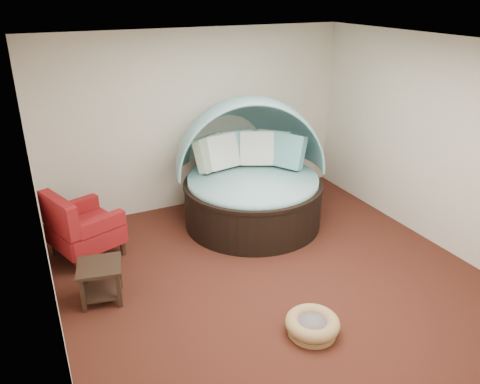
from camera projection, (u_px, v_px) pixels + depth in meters
name	position (u px, v px, depth m)	size (l,w,h in m)	color
floor	(271.00, 276.00, 5.90)	(5.00, 5.00, 0.00)	#4A1D15
wall_back	(197.00, 120.00, 7.40)	(5.00, 5.00, 0.00)	beige
wall_front	(450.00, 291.00, 3.27)	(5.00, 5.00, 0.00)	beige
wall_left	(40.00, 215.00, 4.35)	(5.00, 5.00, 0.00)	beige
wall_right	(436.00, 144.00, 6.32)	(5.00, 5.00, 0.00)	beige
ceiling	(279.00, 45.00, 4.77)	(5.00, 5.00, 0.00)	white
canopy_daybed	(252.00, 166.00, 6.99)	(2.62, 2.57, 1.91)	black
pet_basket	(312.00, 325.00, 4.89)	(0.71, 0.71, 0.20)	#9A7146
red_armchair	(81.00, 227.00, 6.16)	(1.04, 1.04, 0.95)	black
side_table	(101.00, 277.00, 5.35)	(0.58, 0.58, 0.47)	black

